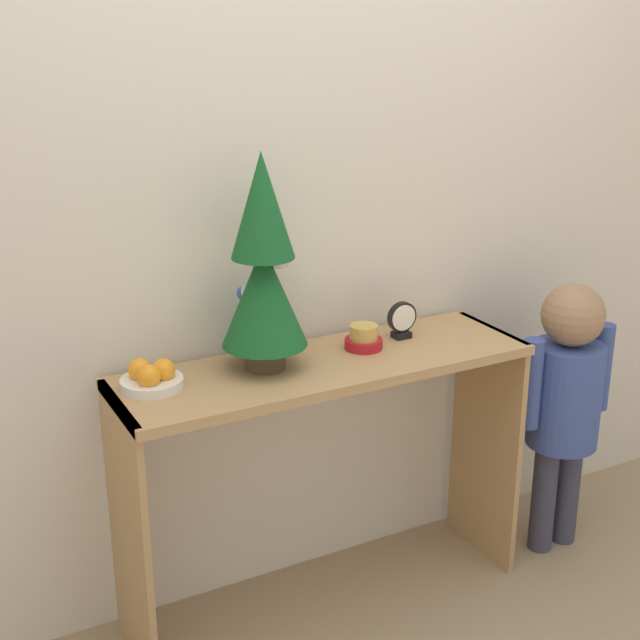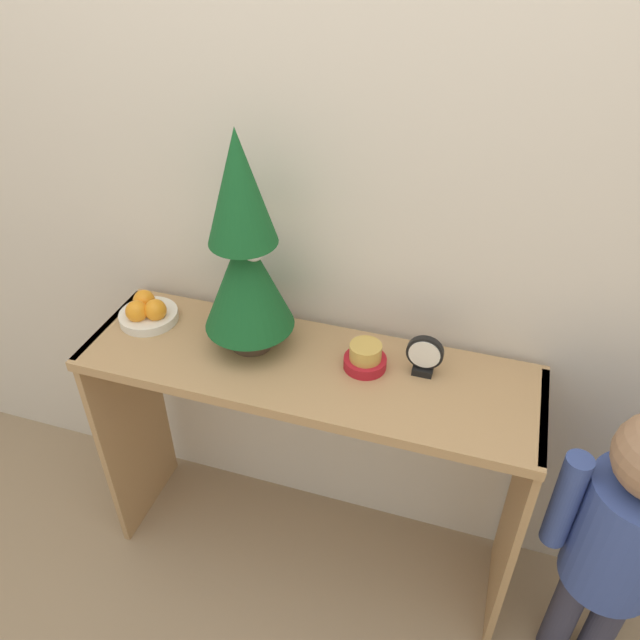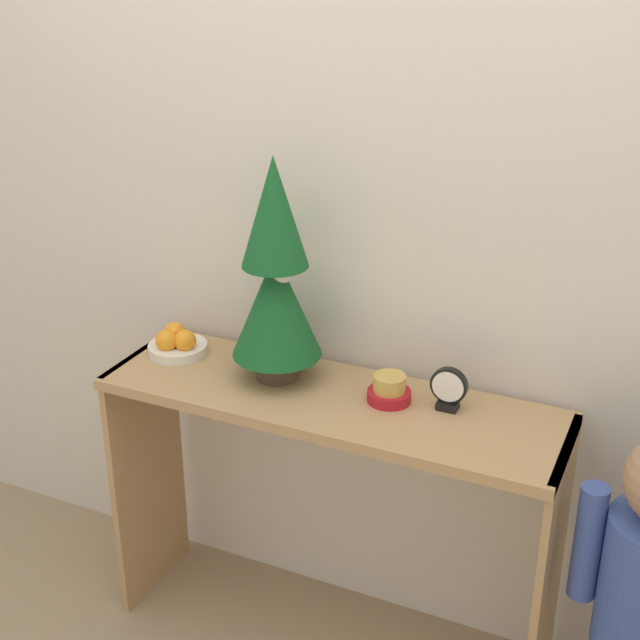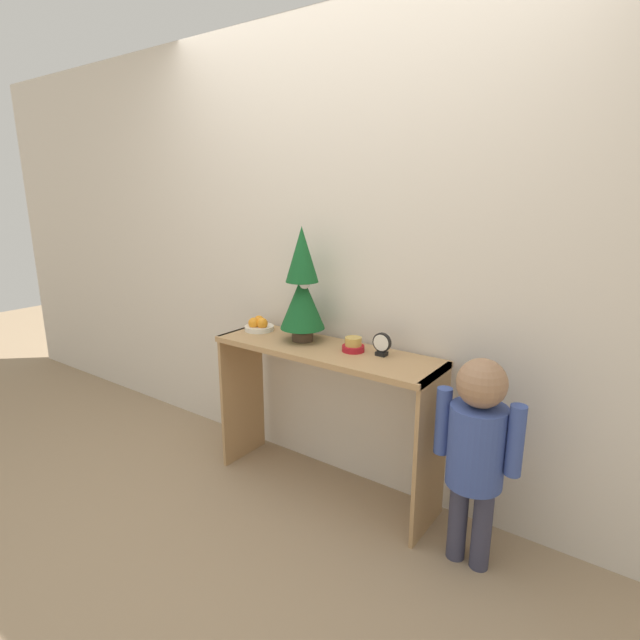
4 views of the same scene
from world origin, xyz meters
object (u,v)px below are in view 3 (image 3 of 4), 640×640
Objects in this scene: mini_tree at (276,276)px; fruit_bowl at (177,343)px; singing_bowl at (389,390)px; desk_clock at (449,389)px.

fruit_bowl is (-0.33, 0.01, -0.27)m from mini_tree.
fruit_bowl is 0.66m from singing_bowl.
singing_bowl is 0.15m from desk_clock.
mini_tree reaches higher than singing_bowl.
mini_tree is 0.42m from singing_bowl.
fruit_bowl is at bearing 179.08° from singing_bowl.
mini_tree is at bearing -1.80° from fruit_bowl.
fruit_bowl reaches higher than singing_bowl.
singing_bowl is 0.98× the size of desk_clock.
fruit_bowl is at bearing 178.20° from mini_tree.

